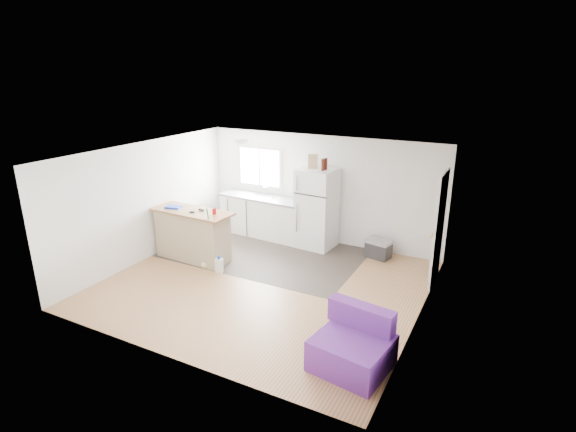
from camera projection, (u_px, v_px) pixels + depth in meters
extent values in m
cube|color=#9E6A42|center=(264.00, 284.00, 8.23)|extent=(5.50, 5.00, 0.01)
cube|color=white|center=(262.00, 154.00, 7.47)|extent=(5.50, 5.00, 0.01)
cube|color=white|center=(320.00, 189.00, 9.96)|extent=(5.50, 0.01, 2.40)
cube|color=white|center=(164.00, 279.00, 5.75)|extent=(5.50, 0.01, 2.40)
cube|color=white|center=(146.00, 201.00, 9.05)|extent=(0.01, 5.00, 2.40)
cube|color=white|center=(423.00, 250.00, 6.65)|extent=(0.01, 5.00, 2.40)
cube|color=#342D27|center=(265.00, 253.00, 9.60)|extent=(4.05, 2.50, 0.00)
cube|color=white|center=(260.00, 167.00, 10.52)|extent=(1.18, 0.04, 0.98)
cube|color=white|center=(259.00, 167.00, 10.50)|extent=(1.05, 0.01, 0.85)
cube|color=white|center=(259.00, 167.00, 10.49)|extent=(0.03, 0.02, 0.85)
cube|color=white|center=(438.00, 230.00, 8.02)|extent=(0.05, 0.82, 2.03)
cube|color=white|center=(439.00, 229.00, 8.02)|extent=(0.03, 0.92, 2.10)
sphere|color=gold|center=(432.00, 236.00, 7.78)|extent=(0.07, 0.07, 0.07)
cylinder|color=white|center=(241.00, 141.00, 9.02)|extent=(0.30, 0.30, 0.07)
cube|color=white|center=(263.00, 217.00, 10.49)|extent=(2.08, 0.74, 0.90)
cube|color=slate|center=(263.00, 197.00, 10.34)|extent=(2.15, 0.78, 0.04)
cube|color=silver|center=(262.00, 198.00, 10.31)|extent=(0.59, 0.46, 0.06)
cube|color=tan|center=(193.00, 236.00, 9.16)|extent=(1.58, 0.62, 1.00)
cube|color=#A26F45|center=(192.00, 212.00, 8.98)|extent=(1.73, 0.73, 0.05)
cube|color=white|center=(317.00, 208.00, 9.70)|extent=(0.82, 0.77, 1.74)
cube|color=black|center=(310.00, 195.00, 9.27)|extent=(0.77, 0.07, 0.02)
cube|color=silver|center=(297.00, 183.00, 9.33)|extent=(0.03, 0.02, 0.31)
cube|color=silver|center=(297.00, 218.00, 9.57)|extent=(0.03, 0.02, 0.61)
cube|color=#2B2B2D|center=(378.00, 250.00, 9.32)|extent=(0.54, 0.42, 0.32)
cube|color=gray|center=(379.00, 241.00, 9.26)|extent=(0.57, 0.44, 0.06)
cube|color=#6B2E97|center=(352.00, 353.00, 5.88)|extent=(1.05, 1.00, 0.44)
cube|color=#6B2E97|center=(361.00, 316.00, 6.03)|extent=(0.95, 0.35, 0.33)
cube|color=white|center=(219.00, 266.00, 8.65)|extent=(0.18, 0.15, 0.28)
cylinder|color=#1843AD|center=(219.00, 258.00, 8.60)|extent=(0.07, 0.07, 0.05)
cylinder|color=green|center=(212.00, 236.00, 8.71)|extent=(0.11, 0.33, 1.23)
sphere|color=beige|center=(205.00, 265.00, 8.85)|extent=(0.14, 0.14, 0.14)
cylinder|color=#BB0B12|center=(214.00, 211.00, 8.74)|extent=(0.08, 0.08, 0.12)
cube|color=blue|center=(174.00, 207.00, 9.16)|extent=(0.34, 0.28, 0.04)
cube|color=black|center=(201.00, 210.00, 8.97)|extent=(0.15, 0.10, 0.03)
cube|color=black|center=(192.00, 212.00, 8.85)|extent=(0.11, 0.07, 0.03)
cube|color=tan|center=(313.00, 161.00, 9.42)|extent=(0.22, 0.17, 0.30)
cylinder|color=#361109|center=(323.00, 165.00, 9.22)|extent=(0.09, 0.09, 0.25)
cylinder|color=#361109|center=(326.00, 164.00, 9.28)|extent=(0.09, 0.09, 0.25)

